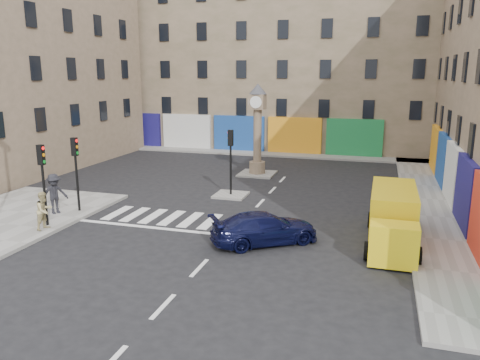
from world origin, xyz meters
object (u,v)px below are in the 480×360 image
at_px(traffic_light_left_far, 76,162).
at_px(pedestrian_tan, 44,210).
at_px(yellow_van, 393,217).
at_px(navy_sedan, 265,228).
at_px(clock_pillar, 258,124).
at_px(traffic_light_left_near, 43,172).
at_px(pedestrian_dark, 55,194).
at_px(traffic_light_island, 231,152).

relative_size(traffic_light_left_far, pedestrian_tan, 2.17).
bearing_deg(yellow_van, navy_sedan, -161.62).
height_order(traffic_light_left_far, yellow_van, traffic_light_left_far).
relative_size(traffic_light_left_far, clock_pillar, 0.61).
bearing_deg(traffic_light_left_near, traffic_light_left_far, 90.00).
height_order(traffic_light_left_far, clock_pillar, clock_pillar).
bearing_deg(traffic_light_left_near, pedestrian_dark, 116.14).
xyz_separation_m(traffic_light_left_far, yellow_van, (15.04, 0.23, -1.54)).
bearing_deg(navy_sedan, traffic_light_left_far, 46.66).
height_order(pedestrian_tan, pedestrian_dark, pedestrian_dark).
height_order(yellow_van, pedestrian_tan, yellow_van).
xyz_separation_m(navy_sedan, pedestrian_dark, (-10.77, 0.67, 0.49)).
bearing_deg(traffic_light_left_near, clock_pillar, 65.45).
distance_m(pedestrian_tan, pedestrian_dark, 2.42).
height_order(traffic_light_left_near, clock_pillar, clock_pillar).
relative_size(traffic_light_left_near, traffic_light_left_far, 1.00).
height_order(traffic_light_left_far, pedestrian_tan, traffic_light_left_far).
xyz_separation_m(clock_pillar, navy_sedan, (3.66, -12.82, -2.90)).
xyz_separation_m(traffic_light_left_far, navy_sedan, (9.96, -1.42, -1.97)).
bearing_deg(pedestrian_tan, navy_sedan, -73.98).
distance_m(traffic_light_left_near, clock_pillar, 15.19).
relative_size(navy_sedan, yellow_van, 0.75).
bearing_deg(pedestrian_tan, yellow_van, -70.68).
height_order(traffic_light_island, clock_pillar, clock_pillar).
xyz_separation_m(traffic_light_left_far, traffic_light_island, (6.30, 5.40, -0.03)).
height_order(navy_sedan, pedestrian_tan, pedestrian_tan).
bearing_deg(traffic_light_island, navy_sedan, -61.80).
relative_size(pedestrian_tan, pedestrian_dark, 0.86).
bearing_deg(traffic_light_left_far, navy_sedan, -8.12).
bearing_deg(pedestrian_dark, yellow_van, -58.60).
xyz_separation_m(traffic_light_left_near, clock_pillar, (6.30, 13.80, 0.93)).
bearing_deg(traffic_light_left_far, traffic_light_island, 40.60).
distance_m(navy_sedan, pedestrian_dark, 10.80).
distance_m(traffic_light_island, navy_sedan, 7.98).
xyz_separation_m(traffic_light_left_far, pedestrian_tan, (0.30, -2.89, -1.62)).
xyz_separation_m(clock_pillar, pedestrian_dark, (-7.11, -12.14, -2.40)).
xyz_separation_m(traffic_light_left_far, clock_pillar, (6.30, 11.40, 0.93)).
xyz_separation_m(pedestrian_tan, pedestrian_dark, (-1.11, 2.14, 0.14)).
xyz_separation_m(traffic_light_left_near, navy_sedan, (9.96, 0.98, -1.97)).
xyz_separation_m(traffic_light_left_near, pedestrian_dark, (-0.81, 1.65, -1.48)).
bearing_deg(navy_sedan, traffic_light_left_near, 60.40).
relative_size(traffic_light_left_far, yellow_van, 0.62).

